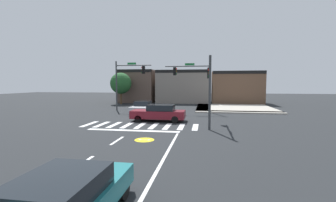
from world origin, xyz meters
TOP-DOWN VIEW (x-y plane):
  - ground_plane at (0.00, 0.00)m, footprint 120.00×120.00m
  - crosswalk_near at (0.00, -4.50)m, footprint 9.18×2.73m
  - lane_markings at (1.11, -12.02)m, footprint 6.80×20.25m
  - bike_detector_marking at (1.55, -9.08)m, footprint 1.18×1.18m
  - curb_corner_northeast at (8.49, 9.42)m, footprint 10.00×10.60m
  - storefront_row at (2.01, 19.06)m, footprint 24.51×6.33m
  - traffic_signal_northwest at (-4.37, 5.50)m, footprint 4.58×0.32m
  - traffic_signal_northeast at (3.80, 4.91)m, footprint 5.33×0.32m
  - traffic_signal_southeast at (5.43, -3.41)m, footprint 0.32×5.32m
  - car_silver at (-1.77, 2.58)m, footprint 1.85×4.21m
  - car_teal at (1.94, -17.70)m, footprint 1.89×4.38m
  - car_maroon at (1.03, -2.08)m, footprint 4.78×1.86m
  - roadside_tree at (-8.50, 14.00)m, footprint 3.44×3.44m

SIDE VIEW (x-z plane):
  - ground_plane at x=0.00m, z-range 0.00..0.00m
  - bike_detector_marking at x=1.55m, z-range 0.00..0.01m
  - crosswalk_near at x=0.00m, z-range 0.00..0.01m
  - lane_markings at x=1.11m, z-range 0.00..0.01m
  - curb_corner_northeast at x=8.49m, z-range 0.00..0.15m
  - car_teal at x=1.94m, z-range 0.03..1.37m
  - car_silver at x=-1.77m, z-range 0.00..1.42m
  - car_maroon at x=1.03m, z-range 0.00..1.49m
  - storefront_row at x=2.01m, z-range -0.07..5.71m
  - roadside_tree at x=-8.50m, z-range 0.82..5.94m
  - traffic_signal_southeast at x=5.43m, z-range 1.01..6.39m
  - traffic_signal_northeast at x=3.80m, z-range 1.13..6.93m
  - traffic_signal_northwest at x=-4.37m, z-range 1.10..7.23m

